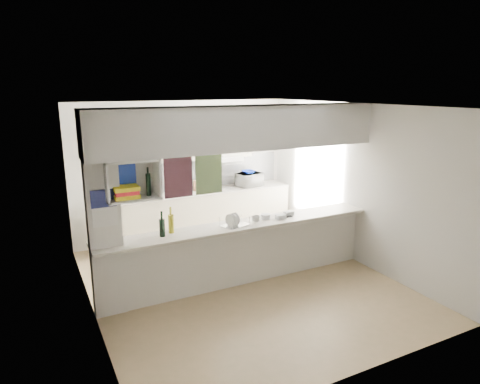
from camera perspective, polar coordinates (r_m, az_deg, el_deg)
floor at (r=6.54m, az=0.15°, el=-11.96°), size 4.80×4.80×0.00m
ceiling at (r=5.89m, az=0.16°, el=11.46°), size 4.80×4.80×0.00m
wall_back at (r=8.24m, az=-7.52°, el=2.94°), size 4.20×0.00×4.20m
wall_left at (r=5.49m, az=-19.78°, el=-3.37°), size 0.00×4.80×4.80m
wall_right at (r=7.26m, az=15.06°, el=1.09°), size 0.00×4.80×4.80m
servery_partition at (r=5.93m, az=-1.34°, el=2.30°), size 4.20×0.50×2.60m
cubby_shelf at (r=5.41m, az=-14.46°, el=1.28°), size 0.65×0.35×0.50m
kitchen_run at (r=8.16m, az=-5.73°, el=-0.54°), size 3.60×0.63×2.24m
microwave at (r=8.47m, az=1.27°, el=1.65°), size 0.52×0.39×0.27m
bowl at (r=8.39m, az=1.11°, el=2.67°), size 0.25×0.25×0.06m
dish_rack at (r=6.09m, az=-0.75°, el=-3.82°), size 0.43×0.38×0.20m
cup at (r=6.22m, az=2.11°, el=-3.58°), size 0.15×0.15×0.09m
wine_bottles at (r=5.80m, az=-9.73°, el=-4.36°), size 0.23×0.16×0.36m
plastic_tubs at (r=6.49m, az=4.88°, el=-3.16°), size 0.56×0.22×0.07m
utensil_jar at (r=7.87m, az=-11.41°, el=0.01°), size 0.11×0.11×0.15m
knife_block at (r=8.15m, az=-5.88°, el=0.85°), size 0.10×0.09×0.20m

